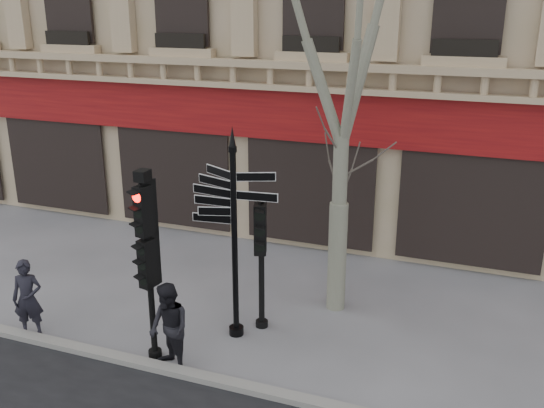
{
  "coord_description": "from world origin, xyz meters",
  "views": [
    {
      "loc": [
        4.34,
        -9.46,
        6.33
      ],
      "look_at": [
        0.56,
        0.6,
        2.7
      ],
      "focal_mm": 40.0,
      "sensor_mm": 36.0,
      "label": 1
    }
  ],
  "objects": [
    {
      "name": "pedestrian_a",
      "position": [
        -3.86,
        -1.22,
        0.8
      ],
      "size": [
        0.69,
        0.58,
        1.6
      ],
      "primitive_type": "imported",
      "rotation": [
        0.0,
        0.0,
        0.39
      ],
      "color": "black",
      "rests_on": "ground"
    },
    {
      "name": "traffic_signal_secondary",
      "position": [
        0.3,
        0.7,
        1.85
      ],
      "size": [
        0.52,
        0.44,
        2.65
      ],
      "rotation": [
        0.0,
        0.0,
        0.32
      ],
      "color": "black",
      "rests_on": "ground"
    },
    {
      "name": "fingerpost",
      "position": [
        -0.06,
        0.23,
        2.83
      ],
      "size": [
        1.86,
        1.86,
        4.21
      ],
      "rotation": [
        0.0,
        0.0,
        -0.06
      ],
      "color": "black",
      "rests_on": "ground"
    },
    {
      "name": "traffic_signal_main",
      "position": [
        -1.17,
        -1.03,
        2.28
      ],
      "size": [
        0.44,
        0.35,
        3.62
      ],
      "rotation": [
        0.0,
        0.0,
        -0.19
      ],
      "color": "black",
      "rests_on": "ground"
    },
    {
      "name": "kerb",
      "position": [
        0.0,
        -1.4,
        0.06
      ],
      "size": [
        80.0,
        0.25,
        0.12
      ],
      "primitive_type": "cube",
      "color": "gray",
      "rests_on": "ground"
    },
    {
      "name": "ground",
      "position": [
        0.0,
        0.0,
        0.0
      ],
      "size": [
        80.0,
        80.0,
        0.0
      ],
      "primitive_type": "plane",
      "color": "slate",
      "rests_on": "ground"
    },
    {
      "name": "pedestrian_b",
      "position": [
        -0.67,
        -1.3,
        0.84
      ],
      "size": [
        1.03,
        0.98,
        1.68
      ],
      "primitive_type": "imported",
      "rotation": [
        0.0,
        0.0,
        -0.57
      ],
      "color": "black",
      "rests_on": "ground"
    }
  ]
}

